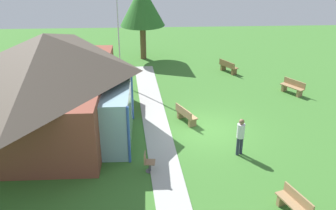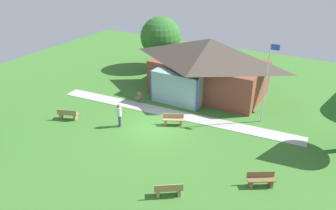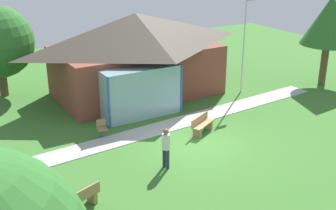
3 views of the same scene
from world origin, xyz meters
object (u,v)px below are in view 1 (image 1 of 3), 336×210
object	(u,v)px
bench_front_right	(293,87)
visitor_strolling_lawn	(241,134)
bench_rear_near_path	(186,115)
tree_east_hedge	(142,5)
pavilion	(52,81)
flagpole	(119,34)
patio_chair_west	(148,163)
bench_mid_left	(294,205)
bench_lawn_far_right	(228,67)

from	to	relation	value
bench_front_right	visitor_strolling_lawn	bearing A→B (deg)	110.25
bench_rear_near_path	tree_east_hedge	size ratio (longest dim) A/B	0.28
bench_rear_near_path	bench_front_right	world-z (taller)	same
pavilion	tree_east_hedge	world-z (taller)	tree_east_hedge
pavilion	visitor_strolling_lawn	size ratio (longest dim) A/B	5.84
flagpole	patio_chair_west	distance (m)	10.30
bench_rear_near_path	tree_east_hedge	bearing A→B (deg)	165.11
flagpole	bench_mid_left	size ratio (longest dim) A/B	3.85
pavilion	bench_front_right	xyz separation A→B (m)	(3.69, -13.29, -2.10)
pavilion	bench_mid_left	bearing A→B (deg)	-126.01
bench_front_right	patio_chair_west	size ratio (longest dim) A/B	1.73
pavilion	bench_mid_left	xyz separation A→B (m)	(-6.98, -9.60, -2.10)
flagpole	visitor_strolling_lawn	world-z (taller)	flagpole
bench_front_right	tree_east_hedge	distance (m)	12.25
bench_front_right	patio_chair_west	world-z (taller)	patio_chair_west
tree_east_hedge	patio_chair_west	bearing A→B (deg)	-178.82
patio_chair_west	tree_east_hedge	bearing A→B (deg)	-173.36
bench_lawn_far_right	tree_east_hedge	xyz separation A→B (m)	(3.46, 5.90, 3.64)
bench_lawn_far_right	visitor_strolling_lawn	distance (m)	10.73
pavilion	bench_front_right	size ratio (longest dim) A/B	6.84
flagpole	bench_mid_left	xyz separation A→B (m)	(-12.61, -6.77, -2.90)
bench_rear_near_path	patio_chair_west	distance (m)	4.75
bench_rear_near_path	patio_chair_west	bearing A→B (deg)	-50.88
bench_lawn_far_right	bench_rear_near_path	bearing A→B (deg)	-57.63
bench_front_right	pavilion	bearing A→B (deg)	71.11
pavilion	bench_mid_left	world-z (taller)	pavilion
patio_chair_west	visitor_strolling_lawn	xyz separation A→B (m)	(1.12, -4.03, 0.61)
bench_lawn_far_right	tree_east_hedge	size ratio (longest dim) A/B	0.27
bench_rear_near_path	patio_chair_west	xyz separation A→B (m)	(-4.33, 1.95, 0.01)
bench_mid_left	tree_east_hedge	xyz separation A→B (m)	(18.05, 5.39, 3.64)
patio_chair_west	tree_east_hedge	distance (m)	15.61
pavilion	patio_chair_west	xyz separation A→B (m)	(-4.10, -4.52, -2.09)
pavilion	bench_rear_near_path	xyz separation A→B (m)	(0.23, -6.47, -2.10)
bench_mid_left	patio_chair_west	xyz separation A→B (m)	(2.87, 5.08, 0.01)
bench_rear_near_path	bench_mid_left	size ratio (longest dim) A/B	0.99
bench_rear_near_path	bench_front_right	size ratio (longest dim) A/B	1.03
tree_east_hedge	flagpole	bearing A→B (deg)	165.70
bench_lawn_far_right	patio_chair_west	xyz separation A→B (m)	(-11.71, 5.59, 0.01)
visitor_strolling_lawn	bench_lawn_far_right	bearing A→B (deg)	59.60
bench_rear_near_path	visitor_strolling_lawn	bearing A→B (deg)	6.32
visitor_strolling_lawn	bench_rear_near_path	bearing A→B (deg)	100.95
bench_rear_near_path	visitor_strolling_lawn	size ratio (longest dim) A/B	0.88
visitor_strolling_lawn	tree_east_hedge	distance (m)	15.02
bench_front_right	visitor_strolling_lawn	world-z (taller)	visitor_strolling_lawn
bench_lawn_far_right	tree_east_hedge	bearing A→B (deg)	-151.77
pavilion	tree_east_hedge	distance (m)	11.95
flagpole	patio_chair_west	world-z (taller)	flagpole
tree_east_hedge	bench_rear_near_path	bearing A→B (deg)	-168.23
flagpole	tree_east_hedge	world-z (taller)	flagpole
pavilion	patio_chair_west	bearing A→B (deg)	-132.21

